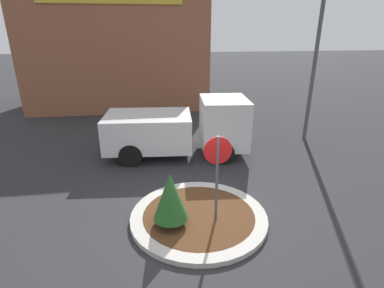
% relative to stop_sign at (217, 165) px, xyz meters
% --- Properties ---
extents(ground_plane, '(120.00, 120.00, 0.00)m').
position_rel_stop_sign_xyz_m(ground_plane, '(-0.39, 0.25, -1.61)').
color(ground_plane, '#2D2D30').
extents(traffic_island, '(3.51, 3.51, 0.13)m').
position_rel_stop_sign_xyz_m(traffic_island, '(-0.39, 0.25, -1.54)').
color(traffic_island, '#BCB7AD').
rests_on(traffic_island, ground_plane).
extents(stop_sign, '(0.67, 0.07, 2.34)m').
position_rel_stop_sign_xyz_m(stop_sign, '(0.00, 0.00, 0.00)').
color(stop_sign, '#4C4C51').
rests_on(stop_sign, ground_plane).
extents(island_shrub, '(0.84, 0.84, 1.36)m').
position_rel_stop_sign_xyz_m(island_shrub, '(-1.12, -0.05, -0.70)').
color(island_shrub, brown).
rests_on(island_shrub, traffic_island).
extents(utility_truck, '(5.47, 2.59, 2.18)m').
position_rel_stop_sign_xyz_m(utility_truck, '(-0.37, 4.60, -0.52)').
color(utility_truck, silver).
rests_on(utility_truck, ground_plane).
extents(storefront_building, '(10.42, 6.07, 7.05)m').
position_rel_stop_sign_xyz_m(storefront_building, '(-3.16, 13.94, 1.92)').
color(storefront_building, '#93563D').
rests_on(storefront_building, ground_plane).
extents(light_pole, '(0.70, 0.30, 6.95)m').
position_rel_stop_sign_xyz_m(light_pole, '(5.31, 5.57, 2.43)').
color(light_pole, '#4C4C51').
rests_on(light_pole, ground_plane).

